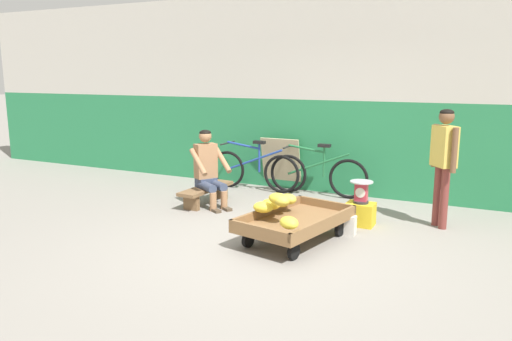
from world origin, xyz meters
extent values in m
plane|color=gray|center=(0.00, 0.00, 0.00)|extent=(80.00, 80.00, 0.00)
cube|color=#287F4C|center=(0.00, 3.12, 0.77)|extent=(16.00, 0.30, 1.54)
cube|color=beige|center=(0.00, 3.12, 2.41)|extent=(16.00, 0.30, 1.74)
cube|color=brown|center=(0.19, 0.44, 0.23)|extent=(1.12, 1.58, 0.05)
cube|color=brown|center=(-0.21, 0.52, 0.31)|extent=(0.34, 1.42, 0.10)
cube|color=brown|center=(0.58, 0.36, 0.31)|extent=(0.34, 1.42, 0.10)
cube|color=brown|center=(0.33, 1.12, 0.31)|extent=(0.83, 0.21, 0.10)
cube|color=brown|center=(0.04, -0.25, 0.31)|extent=(0.83, 0.21, 0.10)
cylinder|color=black|center=(-0.02, 1.00, 0.09)|extent=(0.09, 0.19, 0.18)
cylinder|color=black|center=(0.60, 0.87, 0.09)|extent=(0.09, 0.19, 0.18)
cylinder|color=black|center=(-0.23, 0.01, 0.09)|extent=(0.09, 0.19, 0.18)
cylinder|color=black|center=(0.39, -0.12, 0.09)|extent=(0.09, 0.19, 0.18)
ellipsoid|color=gold|center=(-0.13, 0.42, 0.42)|extent=(0.25, 0.19, 0.13)
ellipsoid|color=gold|center=(-0.07, 0.59, 0.42)|extent=(0.30, 0.28, 0.13)
ellipsoid|color=gold|center=(-0.04, 0.75, 0.42)|extent=(0.30, 0.28, 0.13)
ellipsoid|color=yellow|center=(0.36, -0.18, 0.42)|extent=(0.30, 0.29, 0.13)
ellipsoid|color=yellow|center=(-0.15, 0.26, 0.42)|extent=(0.27, 0.23, 0.13)
ellipsoid|color=gold|center=(0.04, 0.23, 0.56)|extent=(0.29, 0.25, 0.13)
ellipsoid|color=gold|center=(0.09, 0.23, 0.54)|extent=(0.30, 0.29, 0.13)
cube|color=brown|center=(-1.68, 1.45, 0.24)|extent=(0.35, 1.11, 0.05)
cube|color=brown|center=(-1.66, 1.84, 0.11)|extent=(0.24, 0.09, 0.22)
cube|color=brown|center=(-1.70, 1.07, 0.11)|extent=(0.24, 0.09, 0.22)
cylinder|color=#9E704C|center=(-1.29, 1.32, 0.14)|extent=(0.10, 0.10, 0.27)
cube|color=#4C3D2D|center=(-1.24, 1.29, 0.02)|extent=(0.23, 0.19, 0.04)
cylinder|color=#38425B|center=(-1.46, 1.42, 0.32)|extent=(0.41, 0.32, 0.13)
cylinder|color=#9E704C|center=(-1.39, 1.16, 0.14)|extent=(0.10, 0.10, 0.27)
cube|color=#4C3D2D|center=(-1.34, 1.13, 0.02)|extent=(0.23, 0.19, 0.04)
cylinder|color=#38425B|center=(-1.56, 1.27, 0.32)|extent=(0.41, 0.32, 0.13)
cube|color=#38425B|center=(-1.68, 1.45, 0.34)|extent=(0.33, 0.35, 0.14)
cube|color=#9E704C|center=(-1.68, 1.45, 0.67)|extent=(0.32, 0.37, 0.52)
cylinder|color=#9E704C|center=(-1.44, 1.54, 0.70)|extent=(0.44, 0.31, 0.36)
cylinder|color=#9E704C|center=(-1.65, 1.20, 0.70)|extent=(0.44, 0.31, 0.36)
sphere|color=#9E704C|center=(-1.68, 1.45, 1.05)|extent=(0.19, 0.19, 0.19)
ellipsoid|color=black|center=(-1.68, 1.45, 1.10)|extent=(0.17, 0.17, 0.09)
cube|color=gold|center=(0.71, 1.42, 0.15)|extent=(0.36, 0.28, 0.30)
cylinder|color=#28282D|center=(0.71, 1.42, 0.32)|extent=(0.20, 0.20, 0.03)
cube|color=#C6384C|center=(0.71, 1.42, 0.45)|extent=(0.16, 0.10, 0.24)
cylinder|color=white|center=(0.71, 1.36, 0.45)|extent=(0.13, 0.01, 0.13)
cylinder|color=#B2B5BA|center=(0.71, 1.42, 0.58)|extent=(0.30, 0.30, 0.01)
torus|color=black|center=(-1.95, 2.61, 0.32)|extent=(0.64, 0.05, 0.64)
torus|color=black|center=(-0.93, 2.61, 0.32)|extent=(0.64, 0.05, 0.64)
cylinder|color=#234299|center=(-1.44, 2.61, 0.52)|extent=(1.03, 0.04, 0.43)
cylinder|color=#234299|center=(-1.34, 2.61, 0.56)|extent=(0.04, 0.04, 0.48)
cylinder|color=#234299|center=(-1.65, 2.61, 0.76)|extent=(0.61, 0.04, 0.12)
cube|color=black|center=(-1.34, 2.61, 0.83)|extent=(0.20, 0.10, 0.05)
cylinder|color=black|center=(-1.95, 2.61, 0.78)|extent=(0.03, 0.48, 0.03)
torus|color=black|center=(-0.85, 2.71, 0.32)|extent=(0.64, 0.07, 0.64)
torus|color=black|center=(0.17, 2.73, 0.32)|extent=(0.64, 0.07, 0.64)
cylinder|color=#236B3D|center=(-0.34, 2.72, 0.52)|extent=(1.03, 0.06, 0.43)
cylinder|color=#236B3D|center=(-0.24, 2.72, 0.56)|extent=(0.04, 0.04, 0.48)
cylinder|color=#236B3D|center=(-0.54, 2.71, 0.76)|extent=(0.62, 0.05, 0.12)
cube|color=black|center=(-0.24, 2.72, 0.83)|extent=(0.20, 0.10, 0.05)
cylinder|color=black|center=(-0.85, 2.71, 0.78)|extent=(0.04, 0.48, 0.03)
cube|color=#C6B289|center=(-1.07, 2.92, 0.44)|extent=(0.70, 0.22, 0.88)
cylinder|color=brown|center=(1.70, 1.74, 0.40)|extent=(0.10, 0.10, 0.80)
cylinder|color=brown|center=(1.60, 1.86, 0.40)|extent=(0.10, 0.10, 0.80)
cube|color=gold|center=(1.65, 1.80, 1.06)|extent=(0.36, 0.37, 0.52)
cylinder|color=brown|center=(1.78, 1.64, 1.04)|extent=(0.07, 0.07, 0.56)
cylinder|color=brown|center=(1.52, 1.96, 1.04)|extent=(0.07, 0.07, 0.56)
sphere|color=brown|center=(1.65, 1.80, 1.44)|extent=(0.19, 0.19, 0.19)
ellipsoid|color=black|center=(1.65, 1.80, 1.49)|extent=(0.17, 0.17, 0.09)
cube|color=silver|center=(0.68, 0.97, 0.12)|extent=(0.18, 0.12, 0.24)
camera|label=1|loc=(2.26, -4.85, 1.97)|focal=34.95mm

